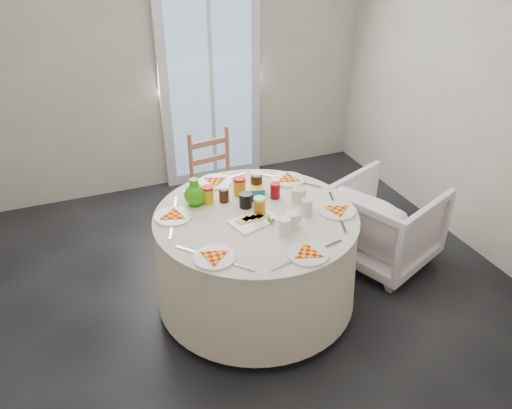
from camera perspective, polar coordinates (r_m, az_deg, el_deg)
name	(u,v)px	position (r m, az deg, el deg)	size (l,w,h in m)	color
floor	(244,299)	(3.68, -1.37, -10.78)	(4.00, 4.00, 0.00)	black
wall_back	(165,55)	(4.84, -10.32, 16.46)	(4.00, 0.02, 2.60)	#BCB5A3
wall_right	(500,93)	(4.09, 26.16, 11.39)	(0.02, 4.00, 2.60)	#BCB5A3
glass_door	(210,79)	(4.95, -5.28, 14.12)	(1.00, 0.08, 2.10)	silver
table	(256,258)	(3.45, 0.00, -6.11)	(1.37, 1.37, 0.70)	beige
wooden_chair	(219,182)	(4.20, -4.30, 2.58)	(0.40, 0.38, 0.89)	#BA6B49
armchair	(386,217)	(3.98, 14.63, -1.42)	(0.72, 0.67, 0.74)	white
place_settings	(256,208)	(3.23, 0.00, -0.46)	(1.31, 1.31, 0.02)	white
jar_cluster	(240,188)	(3.36, -1.81, 1.88)	(0.51, 0.26, 0.15)	#AB801A
butter_tub	(255,186)	(3.46, -0.17, 2.14)	(0.14, 0.10, 0.05)	#0C8097
green_pitcher	(194,185)	(3.32, -7.09, 2.19)	(0.14, 0.14, 0.19)	#369C0F
cheese_platter	(254,215)	(3.15, -0.22, -1.21)	(0.30, 0.19, 0.04)	white
mugs_glasses	(278,199)	(3.26, 2.52, 0.67)	(0.66, 0.66, 0.12)	gray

